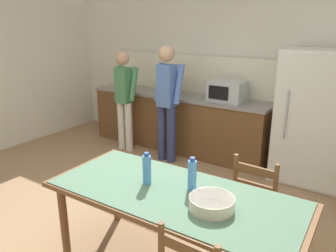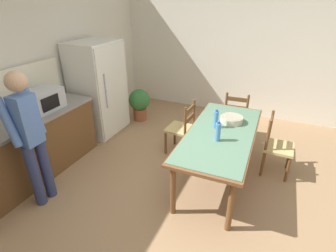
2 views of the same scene
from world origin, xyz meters
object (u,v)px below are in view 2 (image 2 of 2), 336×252
(refrigerator, at_px, (99,89))
(chair_side_far_right, at_px, (182,128))
(chair_side_near_right, at_px, (276,146))
(person_at_counter, at_px, (30,134))
(microwave, at_px, (43,100))
(bottle_off_centre, at_px, (216,119))
(bottle_near_centre, at_px, (218,132))
(dining_table, at_px, (221,137))
(potted_plant, at_px, (140,103))
(serving_bowl, at_px, (232,119))
(chair_head_end, at_px, (236,116))

(refrigerator, xyz_separation_m, chair_side_far_right, (-0.12, -1.71, -0.41))
(chair_side_near_right, distance_m, person_at_counter, 3.28)
(microwave, height_order, bottle_off_centre, microwave)
(refrigerator, relative_size, bottle_off_centre, 6.33)
(refrigerator, height_order, chair_side_near_right, refrigerator)
(microwave, relative_size, bottle_near_centre, 1.85)
(person_at_counter, bearing_deg, bottle_near_centre, -150.20)
(microwave, xyz_separation_m, chair_side_far_right, (1.10, -1.72, -0.62))
(refrigerator, bearing_deg, bottle_near_centre, -108.32)
(dining_table, bearing_deg, chair_side_near_right, -56.97)
(bottle_off_centre, relative_size, chair_side_near_right, 0.30)
(dining_table, xyz_separation_m, person_at_counter, (-1.37, 1.95, 0.29))
(potted_plant, bearing_deg, refrigerator, 149.37)
(chair_side_far_right, distance_m, potted_plant, 1.53)
(person_at_counter, bearing_deg, serving_bowl, -139.30)
(chair_side_far_right, bearing_deg, chair_head_end, 142.67)
(microwave, relative_size, person_at_counter, 0.29)
(bottle_off_centre, height_order, person_at_counter, person_at_counter)
(bottle_off_centre, distance_m, person_at_counter, 2.35)
(bottle_near_centre, distance_m, serving_bowl, 0.61)
(microwave, height_order, person_at_counter, person_at_counter)
(person_at_counter, bearing_deg, chair_side_far_right, -123.68)
(bottle_off_centre, bearing_deg, microwave, 107.91)
(serving_bowl, bearing_deg, chair_head_end, 4.92)
(serving_bowl, distance_m, chair_head_end, 1.02)
(microwave, relative_size, chair_head_end, 0.55)
(dining_table, xyz_separation_m, bottle_near_centre, (-0.25, -0.00, 0.20))
(person_at_counter, bearing_deg, dining_table, -144.86)
(refrigerator, relative_size, dining_table, 0.84)
(microwave, distance_m, chair_side_far_right, 2.14)
(refrigerator, distance_m, potted_plant, 0.96)
(bottle_off_centre, distance_m, chair_side_near_right, 1.01)
(dining_table, relative_size, bottle_near_centre, 7.55)
(chair_side_near_right, bearing_deg, refrigerator, 89.60)
(microwave, xyz_separation_m, chair_head_end, (1.96, -2.44, -0.62))
(chair_side_near_right, xyz_separation_m, chair_head_end, (0.83, 0.75, 0.00))
(serving_bowl, xyz_separation_m, chair_side_near_right, (0.12, -0.66, -0.36))
(dining_table, bearing_deg, bottle_near_centre, -178.93)
(microwave, bearing_deg, refrigerator, -0.89)
(chair_side_far_right, height_order, chair_head_end, same)
(microwave, xyz_separation_m, person_at_counter, (-0.71, -0.52, -0.10))
(chair_side_far_right, bearing_deg, dining_table, 61.71)
(refrigerator, bearing_deg, potted_plant, -30.63)
(chair_side_near_right, xyz_separation_m, chair_side_far_right, (-0.03, 1.46, 0.00))
(microwave, relative_size, chair_side_near_right, 0.55)
(refrigerator, distance_m, microwave, 1.24)
(bottle_near_centre, xyz_separation_m, chair_head_end, (1.56, 0.03, -0.43))
(person_at_counter, relative_size, potted_plant, 2.57)
(chair_side_near_right, bearing_deg, dining_table, 124.23)
(chair_head_end, bearing_deg, bottle_off_centre, 81.52)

